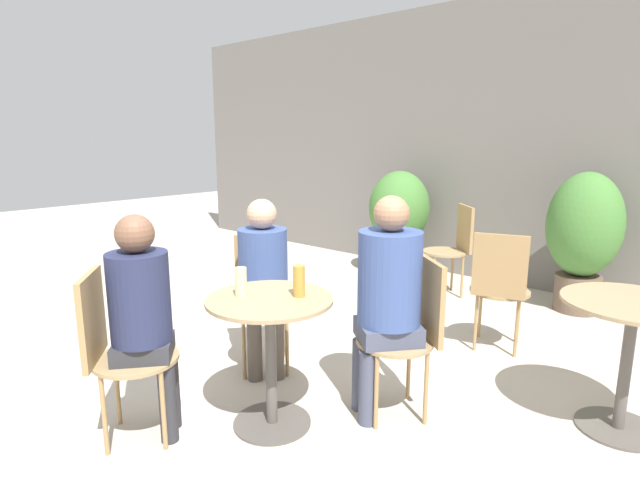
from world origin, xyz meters
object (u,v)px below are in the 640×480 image
bistro_chair_2 (114,342)px  potted_plant_0 (399,214)px  bistro_chair_0 (412,324)px  beer_glass_1 (241,282)px  bistro_chair_4 (500,282)px  seated_person_0 (387,290)px  seated_person_1 (263,271)px  beer_glass_0 (299,281)px  cafe_table_near (270,335)px  potted_plant_1 (584,233)px  cafe_table_far (630,338)px  bistro_chair_3 (455,242)px  seated_person_2 (143,308)px  bistro_chair_1 (263,289)px

bistro_chair_2 → potted_plant_0: bearing=-40.6°
bistro_chair_0 → beer_glass_1: (-0.64, -0.70, 0.27)m
bistro_chair_4 → seated_person_0: bearing=66.3°
bistro_chair_4 → bistro_chair_2: bearing=48.7°
bistro_chair_4 → potted_plant_0: potted_plant_0 is taller
bistro_chair_2 → seated_person_1: seated_person_1 is taller
bistro_chair_2 → bistro_chair_0: bearing=-90.0°
bistro_chair_2 → beer_glass_0: size_ratio=5.39×
cafe_table_near → potted_plant_1: (0.72, 3.13, 0.20)m
cafe_table_far → potted_plant_1: (-0.73, 1.91, 0.19)m
cafe_table_near → cafe_table_far: (1.45, 1.21, 0.01)m
seated_person_1 → bistro_chair_2: bearing=-141.1°
bistro_chair_3 → seated_person_2: seated_person_2 is taller
cafe_table_far → bistro_chair_0: 1.12m
beer_glass_0 → seated_person_2: bearing=-128.7°
bistro_chair_1 → bistro_chair_0: bearing=-45.0°
bistro_chair_0 → potted_plant_1: potted_plant_1 is taller
cafe_table_near → bistro_chair_1: size_ratio=0.81×
bistro_chair_4 → beer_glass_0: size_ratio=5.39×
seated_person_2 → potted_plant_1: bearing=-68.4°
bistro_chair_1 → seated_person_1: 0.23m
beer_glass_1 → bistro_chair_0: bearing=47.6°
bistro_chair_4 → seated_person_1: (-1.03, -1.35, 0.17)m
bistro_chair_4 → bistro_chair_3: bearing=-68.0°
bistro_chair_2 → potted_plant_1: size_ratio=0.71×
bistro_chair_0 → bistro_chair_1: (-1.12, -0.12, 0.00)m
potted_plant_1 → seated_person_1: bearing=-114.2°
seated_person_0 → seated_person_2: size_ratio=1.06×
bistro_chair_1 → potted_plant_1: (1.34, 2.63, 0.19)m
cafe_table_far → seated_person_0: 1.29m
seated_person_0 → potted_plant_0: size_ratio=1.06×
bistro_chair_3 → seated_person_2: 3.33m
seated_person_1 → bistro_chair_3: bearing=35.5°
bistro_chair_3 → seated_person_0: bearing=-28.6°
potted_plant_0 → cafe_table_far: bearing=-35.3°
seated_person_2 → potted_plant_0: 3.66m
bistro_chair_2 → seated_person_1: (0.00, 1.02, 0.17)m
bistro_chair_3 → potted_plant_1: potted_plant_1 is taller
bistro_chair_3 → seated_person_2: size_ratio=0.76×
cafe_table_far → beer_glass_1: beer_glass_1 is taller
potted_plant_0 → bistro_chair_4: bearing=-37.6°
bistro_chair_4 → seated_person_0: (-0.13, -1.26, 0.20)m
bistro_chair_1 → bistro_chair_2: (0.12, -1.12, 0.00)m
potted_plant_0 → seated_person_0: bearing=-58.4°
cafe_table_far → bistro_chair_4: 1.06m
bistro_chair_3 → beer_glass_0: 2.75m
seated_person_2 → potted_plant_1: size_ratio=0.94×
bistro_chair_0 → potted_plant_0: potted_plant_0 is taller
bistro_chair_3 → seated_person_0: (0.76, -2.32, 0.20)m
seated_person_2 → seated_person_0: bearing=-90.0°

